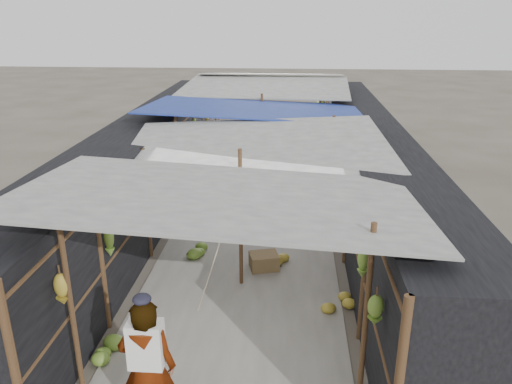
% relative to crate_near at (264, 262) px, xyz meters
% --- Properties ---
extents(aisle_slab, '(3.60, 16.00, 0.02)m').
position_rel_crate_near_xyz_m(aisle_slab, '(-0.39, 2.90, -0.15)').
color(aisle_slab, '#9E998E').
rests_on(aisle_slab, ground).
extents(stall_left, '(1.40, 15.00, 2.30)m').
position_rel_crate_near_xyz_m(stall_left, '(-3.09, 2.90, 0.99)').
color(stall_left, black).
rests_on(stall_left, ground).
extents(stall_right, '(1.40, 15.00, 2.30)m').
position_rel_crate_near_xyz_m(stall_right, '(2.31, 2.90, 0.99)').
color(stall_right, black).
rests_on(stall_right, ground).
extents(crate_near, '(0.63, 0.56, 0.32)m').
position_rel_crate_near_xyz_m(crate_near, '(0.00, 0.00, 0.00)').
color(crate_near, olive).
rests_on(crate_near, ground).
extents(crate_mid, '(0.64, 0.57, 0.32)m').
position_rel_crate_near_xyz_m(crate_mid, '(0.76, 3.06, -0.00)').
color(crate_mid, olive).
rests_on(crate_mid, ground).
extents(crate_back, '(0.49, 0.45, 0.25)m').
position_rel_crate_near_xyz_m(crate_back, '(-1.16, 8.03, -0.04)').
color(crate_back, olive).
rests_on(crate_back, ground).
extents(black_basin, '(0.59, 0.59, 0.18)m').
position_rel_crate_near_xyz_m(black_basin, '(1.31, 6.16, -0.07)').
color(black_basin, black).
rests_on(black_basin, ground).
extents(vendor_elderly, '(0.69, 0.47, 1.81)m').
position_rel_crate_near_xyz_m(vendor_elderly, '(-1.11, -4.10, 0.74)').
color(vendor_elderly, white).
rests_on(vendor_elderly, ground).
extents(shopper_blue, '(0.93, 0.81, 1.62)m').
position_rel_crate_near_xyz_m(shopper_blue, '(-0.19, 2.11, 0.65)').
color(shopper_blue, '#224EAA').
rests_on(shopper_blue, ground).
extents(vendor_seated, '(0.46, 0.67, 0.96)m').
position_rel_crate_near_xyz_m(vendor_seated, '(0.77, 4.41, 0.32)').
color(vendor_seated, '#4B4441').
rests_on(vendor_seated, ground).
extents(market_canopy, '(5.62, 15.20, 2.77)m').
position_rel_crate_near_xyz_m(market_canopy, '(-0.36, 3.24, 2.24)').
color(market_canopy, brown).
rests_on(market_canopy, ground).
extents(hanging_bananas, '(3.95, 13.94, 0.81)m').
position_rel_crate_near_xyz_m(hanging_bananas, '(-0.30, 3.26, 1.47)').
color(hanging_bananas, '#A7902B').
rests_on(hanging_bananas, ground).
extents(floor_bananas, '(3.94, 11.05, 0.35)m').
position_rel_crate_near_xyz_m(floor_bananas, '(-0.53, 2.97, -0.01)').
color(floor_bananas, olive).
rests_on(floor_bananas, ground).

